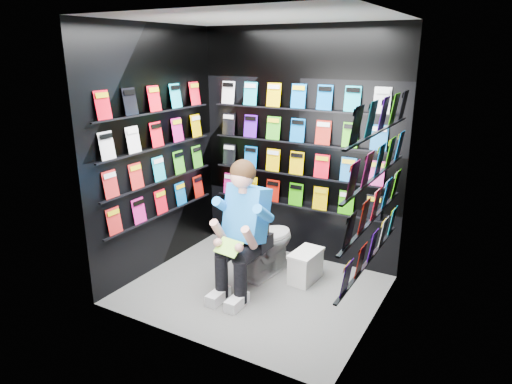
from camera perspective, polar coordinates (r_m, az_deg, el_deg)
The scene contains 14 objects.
floor at distance 4.75m, azimuth -0.28°, elevation -12.08°, with size 2.40×2.40×0.00m, color slate.
ceiling at distance 4.15m, azimuth -0.33°, elevation 21.03°, with size 2.40×2.40×0.00m, color white.
wall_back at distance 5.14m, azimuth 5.30°, elevation 5.64°, with size 2.40×0.04×2.60m, color black.
wall_front at distance 3.47m, azimuth -8.58°, elevation -0.15°, with size 2.40×0.04×2.60m, color black.
wall_left at distance 4.96m, azimuth -12.44°, elevation 4.90°, with size 0.04×2.00×2.60m, color black.
wall_right at distance 3.83m, azimuth 15.45°, elevation 1.08°, with size 0.04×2.00×2.60m, color black.
comics_back at distance 5.11m, azimuth 5.16°, elevation 5.64°, with size 2.10×0.06×1.37m, color red, non-canonical shape.
comics_left at distance 4.94m, azimuth -12.19°, elevation 4.92°, with size 0.06×1.70×1.37m, color red, non-canonical shape.
comics_right at distance 3.84m, azimuth 15.02°, elevation 1.21°, with size 0.06×1.70×1.37m, color red, non-canonical shape.
toilet at distance 4.93m, azimuth 1.23°, elevation -6.16°, with size 0.42×0.75×0.73m, color white.
longbox at distance 4.88m, azimuth 6.21°, elevation -9.33°, with size 0.22×0.40×0.30m, color white.
longbox_lid at distance 4.81m, azimuth 6.27°, elevation -7.57°, with size 0.24×0.42×0.03m, color white.
reader at distance 4.47m, azimuth -1.06°, elevation -2.81°, with size 0.56×0.81×1.50m, color blue, non-canonical shape.
held_comic at distance 4.27m, azimuth -3.46°, elevation -6.90°, with size 0.26×0.01×0.18m, color #39B763.
Camera 1 is at (2.07, -3.59, 2.32)m, focal length 32.00 mm.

